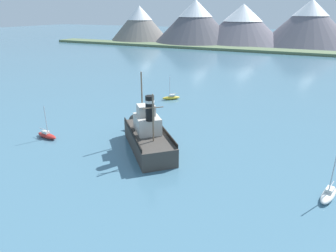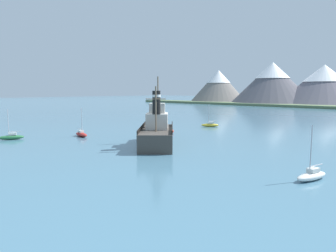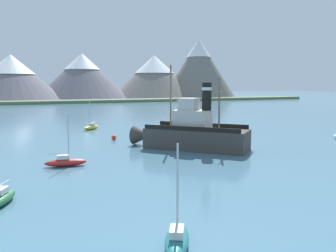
# 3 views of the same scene
# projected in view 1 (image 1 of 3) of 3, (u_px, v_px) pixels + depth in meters

# --- Properties ---
(ground_plane) EXTENTS (600.00, 600.00, 0.00)m
(ground_plane) POSITION_uv_depth(u_px,v_px,m) (144.00, 149.00, 40.58)
(ground_plane) COLOR #477289
(mountain_ridge) EXTENTS (190.43, 60.79, 32.04)m
(mountain_ridge) POSITION_uv_depth(u_px,v_px,m) (296.00, 21.00, 149.26)
(mountain_ridge) COLOR slate
(mountain_ridge) RESTS_ON ground
(shoreline_strip) EXTENTS (240.00, 12.00, 1.20)m
(shoreline_strip) POSITION_uv_depth(u_px,v_px,m) (268.00, 51.00, 135.50)
(shoreline_strip) COLOR #5B704C
(shoreline_strip) RESTS_ON ground
(old_tugboat) EXTENTS (12.26, 12.86, 9.90)m
(old_tugboat) POSITION_uv_depth(u_px,v_px,m) (147.00, 135.00, 40.24)
(old_tugboat) COLOR #423D38
(old_tugboat) RESTS_ON ground
(sailboat_red) EXTENTS (3.91, 1.55, 4.90)m
(sailboat_red) POSITION_uv_depth(u_px,v_px,m) (47.00, 135.00, 43.91)
(sailboat_red) COLOR #B22823
(sailboat_red) RESTS_ON ground
(sailboat_yellow) EXTENTS (3.58, 3.33, 4.90)m
(sailboat_yellow) POSITION_uv_depth(u_px,v_px,m) (171.00, 97.00, 62.96)
(sailboat_yellow) COLOR gold
(sailboat_yellow) RESTS_ON ground
(sailboat_white) EXTENTS (2.05, 3.96, 4.90)m
(sailboat_white) POSITION_uv_depth(u_px,v_px,m) (328.00, 194.00, 29.77)
(sailboat_white) COLOR white
(sailboat_white) RESTS_ON ground
(mooring_buoy) EXTENTS (0.67, 0.67, 0.67)m
(mooring_buoy) POSITION_uv_depth(u_px,v_px,m) (143.00, 116.00, 52.13)
(mooring_buoy) COLOR red
(mooring_buoy) RESTS_ON ground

